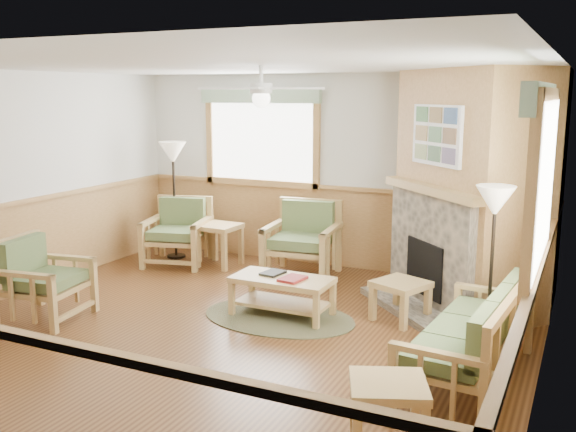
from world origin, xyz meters
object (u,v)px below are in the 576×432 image
at_px(footstool, 400,301).
at_px(armchair_back_left, 177,232).
at_px(end_table_sofa, 387,421).
at_px(armchair_back_right, 302,240).
at_px(coffee_table, 282,296).
at_px(sofa, 469,334).
at_px(armchair_left, 44,279).
at_px(floor_lamp_left, 174,200).
at_px(floor_lamp_right, 491,268).
at_px(end_table_chairs, 219,245).

bearing_deg(footstool, armchair_back_left, 165.55).
bearing_deg(end_table_sofa, footstool, 103.80).
relative_size(armchair_back_right, coffee_table, 0.91).
height_order(sofa, armchair_left, armchair_left).
bearing_deg(floor_lamp_left, armchair_left, -84.50).
distance_m(footstool, floor_lamp_left, 4.04).
relative_size(armchair_left, floor_lamp_right, 0.56).
bearing_deg(floor_lamp_right, floor_lamp_left, 161.33).
relative_size(armchair_back_left, armchair_back_right, 0.94).
height_order(sofa, end_table_sofa, sofa).
distance_m(armchair_left, end_table_chairs, 2.74).
relative_size(end_table_chairs, end_table_sofa, 1.07).
xyz_separation_m(sofa, floor_lamp_left, (-4.72, 2.42, 0.45)).
xyz_separation_m(sofa, end_table_sofa, (-0.27, -1.48, -0.14)).
bearing_deg(coffee_table, sofa, -20.12).
bearing_deg(sofa, coffee_table, -105.21).
bearing_deg(floor_lamp_right, end_table_chairs, 159.43).
distance_m(end_table_sofa, footstool, 2.75).
relative_size(armchair_back_left, end_table_chairs, 1.55).
distance_m(armchair_back_right, coffee_table, 1.59).
xyz_separation_m(armchair_left, coffee_table, (2.29, 1.19, -0.23)).
bearing_deg(end_table_sofa, armchair_back_left, 139.54).
distance_m(coffee_table, end_table_sofa, 2.95).
height_order(coffee_table, footstool, footstool).
bearing_deg(armchair_back_left, floor_lamp_right, -31.17).
bearing_deg(end_table_chairs, end_table_sofa, -46.19).
xyz_separation_m(armchair_left, end_table_chairs, (0.58, 2.68, -0.15)).
height_order(armchair_back_left, armchair_back_right, armchair_back_right).
xyz_separation_m(armchair_back_right, floor_lamp_left, (-2.13, 0.13, 0.37)).
bearing_deg(end_table_sofa, floor_lamp_left, 138.81).
xyz_separation_m(armchair_back_left, armchair_left, (0.03, -2.51, -0.02)).
bearing_deg(armchair_left, end_table_sofa, -112.86).
height_order(footstool, floor_lamp_left, floor_lamp_left).
xyz_separation_m(coffee_table, floor_lamp_left, (-2.56, 1.63, 0.65)).
bearing_deg(coffee_table, armchair_left, -152.42).
bearing_deg(armchair_back_left, end_table_sofa, -55.55).
relative_size(floor_lamp_left, floor_lamp_right, 1.09).
distance_m(end_table_chairs, floor_lamp_left, 1.03).
distance_m(sofa, armchair_back_left, 4.95).
xyz_separation_m(coffee_table, footstool, (1.23, 0.40, 0.00)).
bearing_deg(sofa, armchair_left, -79.85).
bearing_deg(armchair_left, armchair_back_left, -7.84).
bearing_deg(end_table_chairs, floor_lamp_right, -20.57).
relative_size(armchair_back_left, floor_lamp_right, 0.59).
relative_size(armchair_back_left, armchair_left, 1.05).
distance_m(end_table_sofa, floor_lamp_left, 5.94).
relative_size(armchair_back_left, end_table_sofa, 1.66).
bearing_deg(floor_lamp_right, armchair_back_left, 163.93).
xyz_separation_m(sofa, coffee_table, (-2.15, 0.79, -0.20)).
xyz_separation_m(sofa, end_table_chairs, (-3.87, 2.28, -0.12)).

